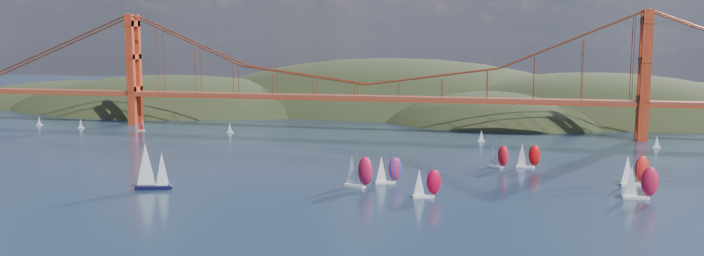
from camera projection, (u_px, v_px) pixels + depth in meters
name	position (u px, v px, depth m)	size (l,w,h in m)	color
ground	(185.00, 239.00, 146.92)	(1200.00, 1200.00, 0.00)	black
headlands	(476.00, 133.00, 406.20)	(725.00, 225.00, 96.00)	black
bridge	(363.00, 62.00, 316.74)	(552.00, 12.00, 55.00)	#933923
sloop_navy	(151.00, 167.00, 194.71)	(9.99, 6.86, 14.81)	black
racer_0	(358.00, 171.00, 197.23)	(9.50, 6.45, 10.63)	white
racer_1	(426.00, 183.00, 184.60)	(7.83, 4.76, 8.77)	white
racer_2	(640.00, 182.00, 182.68)	(8.83, 3.60, 10.15)	silver
racer_3	(528.00, 155.00, 227.93)	(7.86, 3.58, 8.90)	white
racer_4	(634.00, 170.00, 200.03)	(8.94, 5.76, 10.00)	silver
racer_5	(498.00, 156.00, 227.72)	(7.79, 6.21, 8.87)	white
racer_rwb	(388.00, 169.00, 202.84)	(8.09, 5.04, 9.05)	silver
distant_boat_0	(39.00, 120.00, 343.95)	(3.00, 2.00, 4.70)	silver
distant_boat_1	(81.00, 123.00, 330.91)	(3.00, 2.00, 4.70)	silver
distant_boat_2	(141.00, 126.00, 322.30)	(3.00, 2.00, 4.70)	silver
distant_boat_3	(230.00, 128.00, 314.83)	(3.00, 2.00, 4.70)	silver
distant_boat_4	(657.00, 142.00, 270.57)	(3.00, 2.00, 4.70)	silver
distant_boat_8	(481.00, 136.00, 288.17)	(3.00, 2.00, 4.70)	silver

